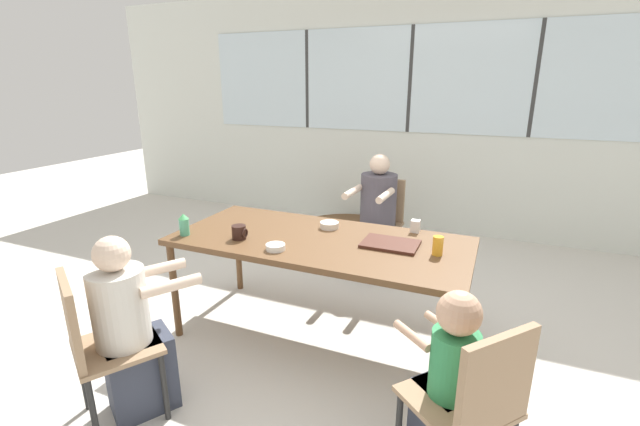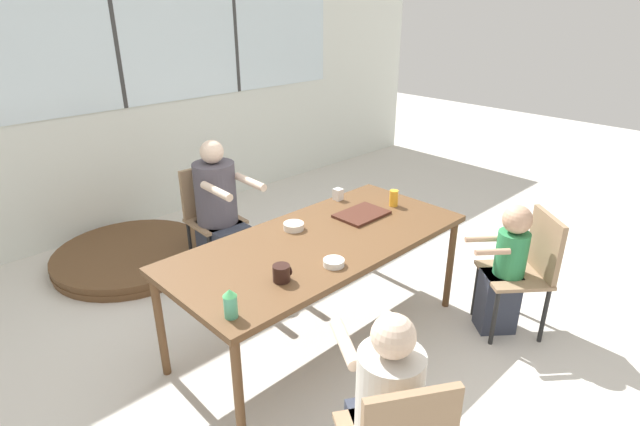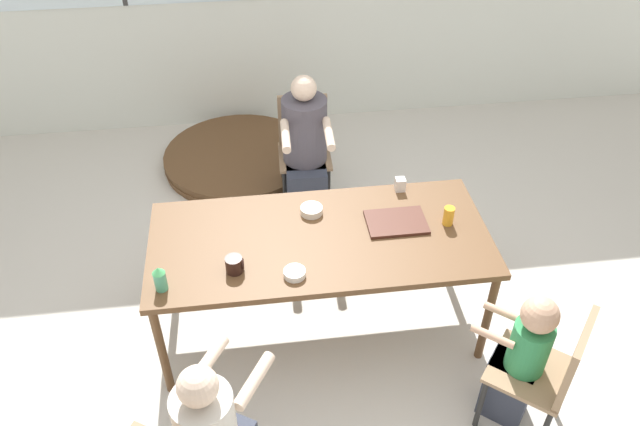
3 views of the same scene
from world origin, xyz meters
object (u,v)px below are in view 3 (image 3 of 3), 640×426
chair_for_man_blue_shirt (304,141)px  bowl_cereal (312,210)px  juice_glass (449,216)px  milk_carton_small (400,184)px  coffee_mug (235,265)px  bowl_white_shallow (295,273)px  chair_for_toddler (551,368)px  folded_table_stack (239,158)px  person_man_blue_shirt (305,154)px  sippy_cup (160,278)px  person_toddler (519,362)px

chair_for_man_blue_shirt → bowl_cereal: bearing=88.5°
juice_glass → milk_carton_small: 0.42m
coffee_mug → bowl_cereal: size_ratio=0.75×
bowl_white_shallow → chair_for_toddler: bearing=-25.7°
folded_table_stack → bowl_white_shallow: bearing=-82.5°
person_man_blue_shirt → bowl_cereal: (-0.07, -1.01, 0.26)m
person_man_blue_shirt → folded_table_stack: size_ratio=0.87×
bowl_cereal → folded_table_stack: bearing=104.8°
chair_for_man_blue_shirt → coffee_mug: 1.73m
chair_for_toddler → chair_for_man_blue_shirt: bearing=63.8°
chair_for_man_blue_shirt → bowl_white_shallow: size_ratio=7.07×
chair_for_man_blue_shirt → sippy_cup: sippy_cup is taller
coffee_mug → milk_carton_small: coffee_mug is taller
milk_carton_small → folded_table_stack: bearing=124.1°
bowl_white_shallow → person_man_blue_shirt: bearing=81.6°
chair_for_man_blue_shirt → juice_glass: bearing=119.6°
juice_glass → bowl_white_shallow: bearing=-161.5°
chair_for_toddler → folded_table_stack: 3.23m
chair_for_man_blue_shirt → coffee_mug: (-0.55, -1.62, 0.28)m
bowl_cereal → bowl_white_shallow: bearing=-106.6°
person_man_blue_shirt → milk_carton_small: bearing=123.5°
chair_for_man_blue_shirt → juice_glass: (0.71, -1.38, 0.29)m
person_man_blue_shirt → bowl_white_shallow: size_ratio=9.30×
chair_for_man_blue_shirt → bowl_white_shallow: chair_for_man_blue_shirt is taller
milk_carton_small → bowl_cereal: (-0.59, -0.16, -0.02)m
bowl_white_shallow → bowl_cereal: 0.54m
chair_for_toddler → bowl_white_shallow: chair_for_toddler is taller
milk_carton_small → chair_for_man_blue_shirt: bearing=116.5°
person_man_blue_shirt → folded_table_stack: person_man_blue_shirt is taller
milk_carton_small → bowl_cereal: bearing=-164.7°
chair_for_man_blue_shirt → person_man_blue_shirt: person_man_blue_shirt is taller
chair_for_toddler → milk_carton_small: 1.41m
chair_for_toddler → person_toddler: bearing=90.0°
chair_for_toddler → bowl_cereal: chair_for_toddler is taller
folded_table_stack → coffee_mug: bearing=-90.8°
person_man_blue_shirt → bowl_white_shallow: 1.57m
coffee_mug → folded_table_stack: bearing=89.2°
bowl_white_shallow → folded_table_stack: bearing=97.5°
person_toddler → folded_table_stack: (-1.42, 2.70, -0.39)m
chair_for_man_blue_shirt → bowl_cereal: chair_for_man_blue_shirt is taller
chair_for_toddler → bowl_cereal: size_ratio=6.36×
milk_carton_small → folded_table_stack: size_ratio=0.07×
folded_table_stack → chair_for_man_blue_shirt: bearing=-43.8°
person_man_blue_shirt → bowl_cereal: 1.04m
sippy_cup → bowl_cereal: size_ratio=1.13×
chair_for_toddler → bowl_white_shallow: bearing=104.2°
chair_for_toddler → milk_carton_small: (-0.51, 1.28, 0.28)m
person_toddler → bowl_cereal: size_ratio=6.91×
chair_for_toddler → sippy_cup: sippy_cup is taller
person_man_blue_shirt → coffee_mug: person_man_blue_shirt is taller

